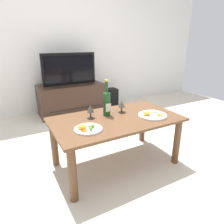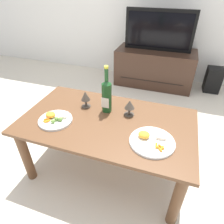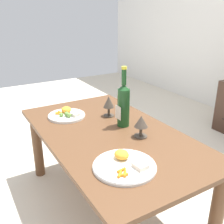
# 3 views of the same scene
# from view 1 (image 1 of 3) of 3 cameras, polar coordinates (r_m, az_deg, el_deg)

# --- Properties ---
(ground_plane) EXTENTS (6.40, 6.40, 0.00)m
(ground_plane) POSITION_cam_1_polar(r_m,az_deg,el_deg) (2.19, 1.11, -14.28)
(ground_plane) COLOR beige
(back_wall) EXTENTS (6.40, 0.10, 2.60)m
(back_wall) POSITION_cam_1_polar(r_m,az_deg,el_deg) (3.78, -15.92, 20.05)
(back_wall) COLOR silver
(back_wall) RESTS_ON ground_plane
(dining_table) EXTENTS (1.24, 0.71, 0.51)m
(dining_table) POSITION_cam_1_polar(r_m,az_deg,el_deg) (1.99, 1.18, -4.14)
(dining_table) COLOR brown
(dining_table) RESTS_ON ground_plane
(tv_stand) EXTENTS (1.10, 0.50, 0.52)m
(tv_stand) POSITION_cam_1_polar(r_m,az_deg,el_deg) (3.60, -11.46, 3.66)
(tv_stand) COLOR #382319
(tv_stand) RESTS_ON ground_plane
(tv_screen) EXTENTS (0.91, 0.05, 0.52)m
(tv_screen) POSITION_cam_1_polar(r_m,az_deg,el_deg) (3.50, -12.03, 11.88)
(tv_screen) COLOR black
(tv_screen) RESTS_ON tv_stand
(floor_speaker) EXTENTS (0.21, 0.21, 0.34)m
(floor_speaker) POSITION_cam_1_polar(r_m,az_deg,el_deg) (3.98, -0.18, 4.24)
(floor_speaker) COLOR black
(floor_speaker) RESTS_ON ground_plane
(wine_bottle) EXTENTS (0.07, 0.08, 0.36)m
(wine_bottle) POSITION_cam_1_polar(r_m,az_deg,el_deg) (1.99, -1.53, 2.90)
(wine_bottle) COLOR #19471E
(wine_bottle) RESTS_ON dining_table
(goblet_left) EXTENTS (0.07, 0.07, 0.14)m
(goblet_left) POSITION_cam_1_polar(r_m,az_deg,el_deg) (1.93, -6.16, 0.74)
(goblet_left) COLOR #473D33
(goblet_left) RESTS_ON dining_table
(goblet_right) EXTENTS (0.07, 0.07, 0.12)m
(goblet_right) POSITION_cam_1_polar(r_m,az_deg,el_deg) (2.09, 2.76, 2.07)
(goblet_right) COLOR #473D33
(goblet_right) RESTS_ON dining_table
(dinner_plate_left) EXTENTS (0.24, 0.24, 0.05)m
(dinner_plate_left) POSITION_cam_1_polar(r_m,az_deg,el_deg) (1.70, -6.92, -4.69)
(dinner_plate_left) COLOR white
(dinner_plate_left) RESTS_ON dining_table
(dinner_plate_right) EXTENTS (0.28, 0.28, 0.05)m
(dinner_plate_right) POSITION_cam_1_polar(r_m,az_deg,el_deg) (2.04, 11.30, -0.79)
(dinner_plate_right) COLOR white
(dinner_plate_right) RESTS_ON dining_table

